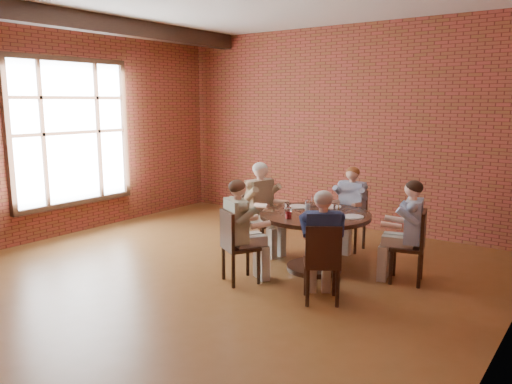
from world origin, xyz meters
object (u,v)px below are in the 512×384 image
Objects in this scene: diner_b at (350,209)px; smartphone at (335,220)px; chair_c at (258,218)px; chair_d at (235,243)px; dining_table at (315,230)px; diner_d at (241,232)px; chair_e at (322,261)px; diner_a at (408,232)px; chair_b at (352,217)px; diner_e at (322,247)px; chair_a at (414,244)px; diner_c at (262,208)px.

diner_b reaches higher than smartphone.
chair_d is at bearing -144.40° from chair_c.
dining_table is 1.09m from diner_b.
dining_table is at bearing -90.00° from diner_b.
chair_c is 0.74× the size of diner_d.
chair_e is (1.11, -0.01, -0.14)m from diner_d.
diner_a is 2.17m from chair_c.
chair_c is 5.88× the size of smartphone.
diner_e is at bearing -74.91° from chair_b.
diner_a is 1.25m from diner_e.
chair_a is 2.16m from diner_c.
diner_d is (0.55, -1.12, 0.12)m from chair_c.
diner_c reaches higher than chair_a.
diner_c is at bearing 147.54° from smartphone.
smartphone is at bearing -112.20° from diner_d.
smartphone is at bearing -110.88° from chair_d.
diner_c is at bearing -102.11° from diner_a.
smartphone is at bearing -71.17° from diner_a.
chair_a is at bearing -114.58° from chair_d.
diner_d reaches higher than diner_a.
diner_a reaches higher than dining_table.
chair_c is at bearing 167.97° from dining_table.
diner_e is at bearing -145.02° from chair_d.
chair_e is (1.58, -1.12, -0.17)m from diner_c.
chair_c is (-2.16, -0.05, -0.12)m from diner_a.
diner_a is 1.41× the size of chair_e.
chair_a is 0.97m from smartphone.
diner_b is 1.33× the size of chair_c.
diner_a is at bearing -113.82° from chair_d.
chair_c reaches higher than chair_d.
diner_e is (1.62, -1.07, 0.11)m from chair_c.
diner_e reaches higher than chair_d.
chair_d is (-0.51, -2.12, 0.01)m from chair_b.
chair_e is at bearing -112.25° from chair_c.
dining_table is 1.14m from diner_a.
chair_b is 2.10m from diner_e.
chair_e is at bearing -36.88° from diner_a.
chair_c is at bearing -139.18° from chair_b.
chair_b is at bearing 90.00° from diner_b.
diner_a is at bearing -39.31° from chair_b.
diner_c is 1.20m from diner_d.
smartphone is (-0.80, -0.49, 0.27)m from chair_a.
diner_e is at bearing -39.60° from diner_a.
chair_b is at bearing -141.76° from diner_a.
chair_d is at bearing 90.00° from diner_d.
chair_c is at bearing -102.62° from diner_a.
diner_a is 1.40m from diner_b.
diner_a is 1.45m from chair_b.
diner_c is 1.06× the size of diner_e.
diner_c is at bearing -101.70° from chair_a.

